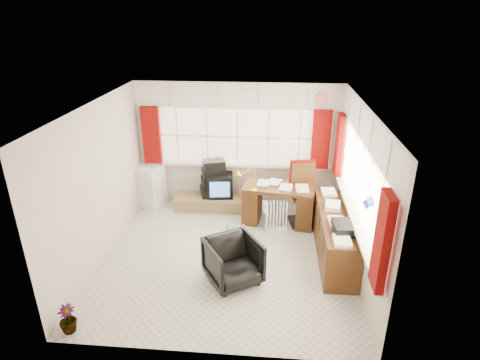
% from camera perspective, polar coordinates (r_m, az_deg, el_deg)
% --- Properties ---
extents(ground, '(4.00, 4.00, 0.00)m').
position_cam_1_polar(ground, '(6.72, -1.85, -10.87)').
color(ground, beige).
rests_on(ground, ground).
extents(room_walls, '(4.00, 4.00, 4.00)m').
position_cam_1_polar(room_walls, '(6.00, -2.03, 1.04)').
color(room_walls, beige).
rests_on(room_walls, ground).
extents(window_back, '(3.70, 0.12, 3.60)m').
position_cam_1_polar(window_back, '(8.00, -0.32, 2.65)').
color(window_back, '#F5E4C2').
rests_on(window_back, room_walls).
extents(window_right, '(0.12, 3.70, 3.60)m').
position_cam_1_polar(window_right, '(6.32, 15.87, -4.23)').
color(window_right, '#F5E4C2').
rests_on(window_right, room_walls).
extents(curtains, '(3.83, 3.83, 1.15)m').
position_cam_1_polar(curtains, '(6.84, 6.63, 3.37)').
color(curtains, maroon).
rests_on(curtains, room_walls).
extents(overhead_cabinets, '(3.98, 3.98, 0.48)m').
position_cam_1_polar(overhead_cabinets, '(6.67, 7.41, 9.94)').
color(overhead_cabinets, white).
rests_on(overhead_cabinets, room_walls).
extents(desk, '(1.37, 0.80, 0.79)m').
position_cam_1_polar(desk, '(7.55, 5.49, -3.19)').
color(desk, '#512A13').
rests_on(desk, ground).
extents(desk_lamp, '(0.18, 0.16, 0.46)m').
position_cam_1_polar(desk_lamp, '(7.08, 2.04, 0.85)').
color(desk_lamp, yellow).
rests_on(desk_lamp, desk).
extents(task_chair, '(0.58, 0.61, 1.19)m').
position_cam_1_polar(task_chair, '(7.59, 8.94, -1.42)').
color(task_chair, black).
rests_on(task_chair, ground).
extents(office_chair, '(1.01, 1.01, 0.68)m').
position_cam_1_polar(office_chair, '(6.02, -0.98, -11.48)').
color(office_chair, black).
rests_on(office_chair, ground).
extents(radiator, '(0.42, 0.25, 0.59)m').
position_cam_1_polar(radiator, '(7.37, 5.16, -5.44)').
color(radiator, white).
rests_on(radiator, ground).
extents(credenza, '(0.50, 2.00, 0.85)m').
position_cam_1_polar(credenza, '(6.72, 13.25, -7.59)').
color(credenza, '#512A13').
rests_on(credenza, ground).
extents(file_tray, '(0.35, 0.43, 0.13)m').
position_cam_1_polar(file_tray, '(6.09, 14.58, -6.56)').
color(file_tray, black).
rests_on(file_tray, credenza).
extents(tv_bench, '(1.40, 0.50, 0.25)m').
position_cam_1_polar(tv_bench, '(8.19, -4.29, -3.17)').
color(tv_bench, '#9C7A4E').
rests_on(tv_bench, ground).
extents(crt_tv, '(0.56, 0.53, 0.47)m').
position_cam_1_polar(crt_tv, '(8.10, -2.86, -0.66)').
color(crt_tv, black).
rests_on(crt_tv, tv_bench).
extents(hifi_stack, '(0.64, 0.51, 0.76)m').
position_cam_1_polar(hifi_stack, '(8.07, -3.67, 0.07)').
color(hifi_stack, black).
rests_on(hifi_stack, tv_bench).
extents(mini_fridge, '(0.63, 0.64, 0.84)m').
position_cam_1_polar(mini_fridge, '(8.40, -12.64, -0.80)').
color(mini_fridge, white).
rests_on(mini_fridge, ground).
extents(spray_bottle_a, '(0.15, 0.16, 0.29)m').
position_cam_1_polar(spray_bottle_a, '(7.10, 0.53, -7.43)').
color(spray_bottle_a, white).
rests_on(spray_bottle_a, ground).
extents(spray_bottle_b, '(0.11, 0.11, 0.18)m').
position_cam_1_polar(spray_bottle_b, '(7.43, -1.62, -6.38)').
color(spray_bottle_b, '#98E3D9').
rests_on(spray_bottle_b, ground).
extents(flower_vase, '(0.22, 0.22, 0.39)m').
position_cam_1_polar(flower_vase, '(5.73, -23.32, -17.68)').
color(flower_vase, black).
rests_on(flower_vase, ground).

